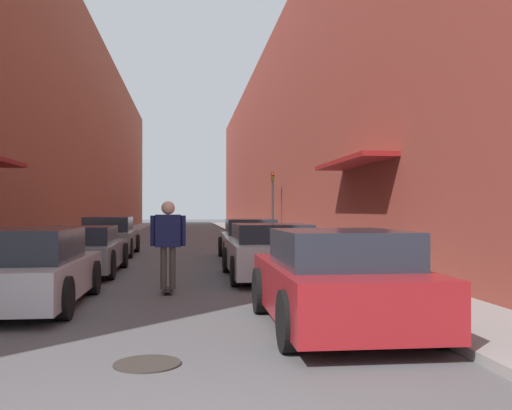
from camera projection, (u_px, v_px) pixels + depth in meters
The scene contains 14 objects.
ground at pixel (181, 241), 29.89m from camera, with size 150.17×150.17×0.00m, color #515154.
curb_strip_left at pixel (114, 235), 36.16m from camera, with size 1.80×68.26×0.12m.
curb_strip_right at pixel (248, 234), 37.18m from camera, with size 1.80×68.26×0.12m.
building_row_left at pixel (67, 135), 35.88m from camera, with size 4.90×68.26×12.79m.
building_row_right at pixel (291, 145), 37.58m from camera, with size 4.90×68.26×11.85m.
parked_car_left_0 at pixel (23, 270), 9.41m from camera, with size 2.04×4.19×1.31m.
parked_car_left_1 at pixel (80, 250), 14.39m from camera, with size 2.04×4.58×1.21m.
parked_car_left_2 at pixel (109, 237), 20.44m from camera, with size 1.87×4.52×1.38m.
parked_car_right_0 at pixel (337, 280), 7.71m from camera, with size 1.96×4.01×1.34m.
parked_car_right_1 at pixel (270, 252), 13.44m from camera, with size 2.03×4.42×1.29m.
parked_car_right_2 at pixel (250, 240), 18.63m from camera, with size 1.87×4.55×1.33m.
skateboarder at pixel (168, 236), 11.07m from camera, with size 0.68×0.78×1.79m.
manhole_cover at pixel (147, 364), 5.91m from camera, with size 0.70×0.70×0.02m.
traffic_light at pixel (273, 198), 28.64m from camera, with size 0.16×0.22×3.41m.
Camera 1 is at (0.35, -2.87, 1.60)m, focal length 40.00 mm.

